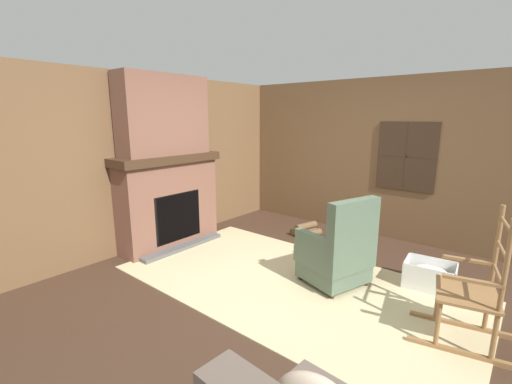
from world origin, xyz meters
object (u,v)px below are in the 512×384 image
armchair (337,254)px  laundry_basket (430,275)px  oil_lamp_vase (149,148)px  firewood_stack (306,231)px  storage_case (176,148)px  rocking_chair (471,298)px

armchair → laundry_basket: (0.82, 0.58, -0.22)m
oil_lamp_vase → armchair: bearing=14.6°
firewood_stack → oil_lamp_vase: bearing=-126.7°
laundry_basket → storage_case: (-3.30, -0.78, 1.25)m
rocking_chair → laundry_basket: 0.96m
armchair → firewood_stack: (-1.12, 1.19, -0.29)m
firewood_stack → laundry_basket: laundry_basket is taller
laundry_basket → oil_lamp_vase: oil_lamp_vase is taller
armchair → oil_lamp_vase: (-2.49, -0.65, 1.06)m
oil_lamp_vase → firewood_stack: bearing=53.3°
armchair → rocking_chair: bearing=-171.5°
laundry_basket → oil_lamp_vase: size_ratio=1.83×
rocking_chair → storage_case: (-3.78, 0.02, 0.99)m
rocking_chair → firewood_stack: 2.81m
firewood_stack → laundry_basket: size_ratio=0.87×
rocking_chair → firewood_stack: rocking_chair is taller
storage_case → laundry_basket: bearing=13.3°
storage_case → oil_lamp_vase: bearing=-90.0°
rocking_chair → storage_case: 3.91m
armchair → oil_lamp_vase: 2.78m
rocking_chair → oil_lamp_vase: bearing=-6.0°
firewood_stack → oil_lamp_vase: 2.66m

